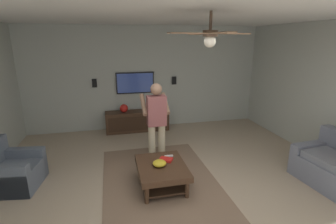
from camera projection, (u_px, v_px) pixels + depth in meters
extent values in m
plane|color=tan|center=(183.00, 200.00, 3.92)|extent=(8.62, 8.62, 0.00)
cube|color=#B2B7AD|center=(146.00, 78.00, 6.94)|extent=(0.10, 6.65, 2.80)
cube|color=white|center=(186.00, 4.00, 3.14)|extent=(7.38, 6.65, 0.10)
cube|color=#7A604C|center=(159.00, 180.00, 4.48)|extent=(2.81, 1.97, 0.01)
cube|color=slate|center=(310.00, 157.00, 4.71)|extent=(0.25, 0.85, 0.58)
cube|color=slate|center=(14.00, 176.00, 4.22)|extent=(0.91, 0.91, 0.40)
cube|color=slate|center=(3.00, 182.00, 3.90)|extent=(0.27, 0.81, 0.56)
cube|color=slate|center=(23.00, 163.00, 4.51)|extent=(0.27, 0.81, 0.56)
cube|color=#422B1C|center=(162.00, 168.00, 4.19)|extent=(1.00, 0.80, 0.10)
cylinder|color=#422B1C|center=(174.00, 165.00, 4.71)|extent=(0.07, 0.07, 0.30)
cylinder|color=#422B1C|center=(140.00, 168.00, 4.57)|extent=(0.07, 0.07, 0.30)
cylinder|color=#422B1C|center=(187.00, 189.00, 3.93)|extent=(0.07, 0.07, 0.30)
cylinder|color=#422B1C|center=(147.00, 195.00, 3.79)|extent=(0.07, 0.07, 0.30)
cube|color=#382417|center=(162.00, 181.00, 4.26)|extent=(0.88, 0.68, 0.03)
cube|color=#422B1C|center=(137.00, 121.00, 6.87)|extent=(0.44, 1.70, 0.55)
cube|color=#352216|center=(138.00, 123.00, 6.66)|extent=(0.01, 1.56, 0.39)
cube|color=black|center=(135.00, 83.00, 6.82)|extent=(0.05, 1.03, 0.58)
cube|color=#3E59BA|center=(135.00, 83.00, 6.79)|extent=(0.01, 0.97, 0.52)
cylinder|color=#C6B793|center=(162.00, 144.00, 5.00)|extent=(0.14, 0.14, 0.82)
cylinder|color=#C6B793|center=(152.00, 145.00, 4.95)|extent=(0.14, 0.14, 0.82)
cube|color=#8C4C4C|center=(156.00, 111.00, 4.78)|extent=(0.23, 0.36, 0.58)
sphere|color=#997056|center=(156.00, 89.00, 4.67)|extent=(0.22, 0.22, 0.22)
cylinder|color=#997056|center=(165.00, 103.00, 4.98)|extent=(0.48, 0.10, 0.37)
cylinder|color=#997056|center=(143.00, 105.00, 4.87)|extent=(0.48, 0.10, 0.37)
cube|color=white|center=(153.00, 106.00, 5.14)|extent=(0.04, 0.05, 0.16)
ellipsoid|color=gold|center=(159.00, 163.00, 4.13)|extent=(0.22, 0.22, 0.10)
cube|color=white|center=(169.00, 156.00, 4.48)|extent=(0.05, 0.15, 0.02)
cube|color=red|center=(166.00, 160.00, 4.33)|extent=(0.25, 0.27, 0.04)
sphere|color=red|center=(124.00, 108.00, 6.67)|extent=(0.22, 0.22, 0.22)
cube|color=black|center=(174.00, 80.00, 7.06)|extent=(0.06, 0.12, 0.22)
cube|color=black|center=(94.00, 83.00, 6.58)|extent=(0.06, 0.12, 0.22)
cylinder|color=#4C3828|center=(211.00, 22.00, 3.22)|extent=(0.04, 0.04, 0.28)
cylinder|color=#4C3828|center=(210.00, 33.00, 3.26)|extent=(0.20, 0.20, 0.08)
sphere|color=silver|center=(210.00, 41.00, 3.29)|extent=(0.16, 0.16, 0.16)
cube|color=brown|center=(200.00, 34.00, 3.55)|extent=(0.57, 0.17, 0.02)
cube|color=brown|center=(189.00, 33.00, 3.12)|extent=(0.24, 0.57, 0.02)
cube|color=brown|center=(221.00, 33.00, 2.96)|extent=(0.56, 0.13, 0.02)
cube|color=brown|center=(231.00, 34.00, 3.37)|extent=(0.19, 0.57, 0.02)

